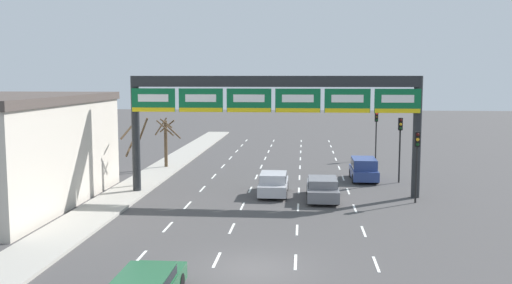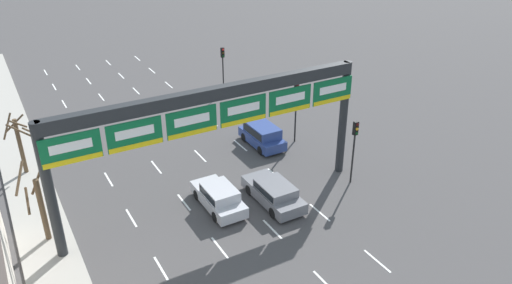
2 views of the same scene
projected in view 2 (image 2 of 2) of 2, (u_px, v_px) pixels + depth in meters
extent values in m
cube|color=white|center=(161.00, 268.00, 25.22)|extent=(0.12, 2.00, 0.01)
cube|color=white|center=(131.00, 218.00, 29.10)|extent=(0.12, 2.00, 0.01)
cube|color=white|center=(109.00, 179.00, 32.98)|extent=(0.12, 2.00, 0.01)
cube|color=white|center=(91.00, 149.00, 36.85)|extent=(0.12, 2.00, 0.01)
cube|color=white|center=(76.00, 124.00, 40.73)|extent=(0.12, 2.00, 0.01)
cube|color=white|center=(64.00, 104.00, 44.61)|extent=(0.12, 2.00, 0.01)
cube|color=white|center=(54.00, 87.00, 48.48)|extent=(0.12, 2.00, 0.01)
cube|color=white|center=(46.00, 72.00, 52.36)|extent=(0.12, 2.00, 0.01)
cube|color=white|center=(220.00, 248.00, 26.68)|extent=(0.12, 2.00, 0.01)
cube|color=white|center=(184.00, 202.00, 30.55)|extent=(0.12, 2.00, 0.01)
cube|color=white|center=(156.00, 167.00, 34.43)|extent=(0.12, 2.00, 0.01)
cube|color=white|center=(134.00, 139.00, 38.31)|extent=(0.12, 2.00, 0.01)
cube|color=white|center=(116.00, 116.00, 42.19)|extent=(0.12, 2.00, 0.01)
cube|color=white|center=(101.00, 97.00, 46.06)|extent=(0.12, 2.00, 0.01)
cube|color=white|center=(89.00, 81.00, 49.94)|extent=(0.12, 2.00, 0.01)
cube|color=white|center=(78.00, 67.00, 53.82)|extent=(0.12, 2.00, 0.01)
cube|color=white|center=(326.00, 283.00, 24.26)|extent=(0.12, 2.00, 0.01)
cube|color=white|center=(272.00, 229.00, 28.13)|extent=(0.12, 2.00, 0.01)
cube|color=white|center=(232.00, 188.00, 32.01)|extent=(0.12, 2.00, 0.01)
cube|color=white|center=(200.00, 156.00, 35.89)|extent=(0.12, 2.00, 0.01)
cube|color=white|center=(175.00, 130.00, 39.77)|extent=(0.12, 2.00, 0.01)
cube|color=white|center=(154.00, 109.00, 43.64)|extent=(0.12, 2.00, 0.01)
cube|color=white|center=(136.00, 91.00, 47.52)|extent=(0.12, 2.00, 0.01)
cube|color=white|center=(121.00, 76.00, 51.40)|extent=(0.12, 2.00, 0.01)
cube|color=white|center=(108.00, 63.00, 55.28)|extent=(0.12, 2.00, 0.01)
cube|color=white|center=(377.00, 261.00, 25.71)|extent=(0.12, 2.00, 0.01)
cube|color=white|center=(320.00, 212.00, 29.59)|extent=(0.12, 2.00, 0.01)
cube|color=white|center=(276.00, 175.00, 33.47)|extent=(0.12, 2.00, 0.01)
cube|color=white|center=(241.00, 146.00, 37.35)|extent=(0.12, 2.00, 0.01)
cube|color=white|center=(212.00, 122.00, 41.22)|extent=(0.12, 2.00, 0.01)
cube|color=white|center=(189.00, 102.00, 45.10)|extent=(0.12, 2.00, 0.01)
cube|color=white|center=(169.00, 85.00, 48.98)|extent=(0.12, 2.00, 0.01)
cube|color=white|center=(152.00, 71.00, 52.86)|extent=(0.12, 2.00, 0.01)
cube|color=white|center=(137.00, 58.00, 56.73)|extent=(0.12, 2.00, 0.01)
cylinder|color=#232628|center=(50.00, 194.00, 24.34)|extent=(0.53, 0.53, 7.70)
cylinder|color=#232628|center=(343.00, 119.00, 32.33)|extent=(0.53, 0.53, 7.70)
cube|color=#232628|center=(215.00, 93.00, 26.75)|extent=(18.10, 0.60, 0.70)
cube|color=#0C6033|center=(71.00, 149.00, 23.61)|extent=(2.85, 0.08, 1.50)
cube|color=white|center=(71.00, 147.00, 23.52)|extent=(1.99, 0.02, 0.48)
cube|color=yellow|center=(73.00, 161.00, 23.86)|extent=(2.79, 0.02, 0.27)
cube|color=#0C6033|center=(135.00, 135.00, 24.98)|extent=(2.85, 0.08, 1.50)
cube|color=white|center=(135.00, 133.00, 24.88)|extent=(1.99, 0.02, 0.48)
cube|color=yellow|center=(136.00, 146.00, 25.22)|extent=(2.79, 0.02, 0.27)
cube|color=#0C6033|center=(192.00, 122.00, 26.35)|extent=(2.85, 0.08, 1.50)
cube|color=white|center=(192.00, 120.00, 26.25)|extent=(1.99, 0.02, 0.48)
cube|color=yellow|center=(193.00, 133.00, 26.59)|extent=(2.79, 0.02, 0.27)
cube|color=#0C6033|center=(243.00, 111.00, 27.71)|extent=(2.85, 0.08, 1.50)
cube|color=white|center=(244.00, 109.00, 27.62)|extent=(1.99, 0.02, 0.48)
cube|color=yellow|center=(244.00, 121.00, 27.96)|extent=(2.79, 0.02, 0.27)
cube|color=#0C6033|center=(290.00, 100.00, 29.08)|extent=(2.85, 0.08, 1.50)
cube|color=white|center=(291.00, 98.00, 28.98)|extent=(1.99, 0.02, 0.48)
cube|color=yellow|center=(290.00, 110.00, 29.32)|extent=(2.79, 0.02, 0.27)
cube|color=#0C6033|center=(333.00, 91.00, 30.45)|extent=(2.85, 0.08, 1.50)
cube|color=white|center=(333.00, 89.00, 30.35)|extent=(1.99, 0.02, 0.48)
cube|color=yellow|center=(332.00, 100.00, 30.69)|extent=(2.79, 0.02, 0.27)
cube|color=slate|center=(273.00, 194.00, 30.39)|extent=(1.90, 4.76, 0.69)
cube|color=slate|center=(276.00, 188.00, 29.89)|extent=(1.75, 2.48, 0.51)
cube|color=black|center=(276.00, 188.00, 29.89)|extent=(1.79, 2.28, 0.37)
cylinder|color=black|center=(249.00, 190.00, 31.21)|extent=(0.22, 0.66, 0.66)
cylinder|color=black|center=(273.00, 183.00, 31.97)|extent=(0.22, 0.66, 0.66)
cylinder|color=black|center=(273.00, 213.00, 29.00)|extent=(0.22, 0.66, 0.66)
cylinder|color=black|center=(298.00, 205.00, 29.76)|extent=(0.22, 0.66, 0.66)
cube|color=#B7B7BC|center=(218.00, 199.00, 29.93)|extent=(1.80, 4.43, 0.68)
cube|color=#B7B7BC|center=(220.00, 192.00, 29.44)|extent=(1.65, 2.30, 0.58)
cube|color=black|center=(220.00, 192.00, 29.44)|extent=(1.69, 2.12, 0.42)
cylinder|color=black|center=(197.00, 195.00, 30.70)|extent=(0.22, 0.66, 0.66)
cylinder|color=black|center=(221.00, 188.00, 31.41)|extent=(0.22, 0.66, 0.66)
cylinder|color=black|center=(216.00, 217.00, 28.64)|extent=(0.22, 0.66, 0.66)
cylinder|color=black|center=(241.00, 209.00, 29.35)|extent=(0.22, 0.66, 0.66)
cube|color=navy|center=(262.00, 138.00, 37.19)|extent=(1.84, 4.14, 0.71)
cube|color=navy|center=(262.00, 130.00, 36.83)|extent=(1.69, 2.90, 0.75)
cube|color=black|center=(262.00, 130.00, 36.83)|extent=(1.72, 2.66, 0.54)
cylinder|color=black|center=(244.00, 137.00, 37.88)|extent=(0.22, 0.66, 0.66)
cylinder|color=black|center=(263.00, 132.00, 38.62)|extent=(0.22, 0.66, 0.66)
cylinder|color=black|center=(261.00, 150.00, 35.96)|extent=(0.22, 0.66, 0.66)
cylinder|color=black|center=(280.00, 145.00, 36.69)|extent=(0.22, 0.66, 0.66)
cylinder|color=black|center=(223.00, 76.00, 46.11)|extent=(0.12, 0.12, 3.52)
cube|color=black|center=(222.00, 53.00, 45.11)|extent=(0.30, 0.24, 0.90)
sphere|color=red|center=(223.00, 50.00, 44.88)|extent=(0.20, 0.20, 0.20)
sphere|color=#412F0C|center=(223.00, 53.00, 45.01)|extent=(0.20, 0.20, 0.20)
sphere|color=#0E3515|center=(223.00, 56.00, 45.15)|extent=(0.20, 0.20, 0.20)
cylinder|color=black|center=(353.00, 159.00, 31.92)|extent=(0.12, 0.12, 3.45)
cube|color=black|center=(356.00, 128.00, 30.94)|extent=(0.30, 0.24, 0.90)
sphere|color=#3D0E0C|center=(357.00, 125.00, 30.71)|extent=(0.20, 0.20, 0.20)
sphere|color=gold|center=(357.00, 129.00, 30.84)|extent=(0.20, 0.20, 0.20)
sphere|color=#0E3515|center=(357.00, 133.00, 30.98)|extent=(0.20, 0.20, 0.20)
cylinder|color=black|center=(295.00, 118.00, 37.13)|extent=(0.12, 0.12, 3.81)
cube|color=black|center=(297.00, 89.00, 36.06)|extent=(0.30, 0.24, 0.90)
sphere|color=#3D0E0C|center=(298.00, 85.00, 35.82)|extent=(0.20, 0.20, 0.20)
sphere|color=gold|center=(298.00, 89.00, 35.96)|extent=(0.20, 0.20, 0.20)
sphere|color=#0E3515|center=(297.00, 93.00, 36.10)|extent=(0.20, 0.20, 0.20)
cylinder|color=brown|center=(42.00, 210.00, 26.34)|extent=(0.30, 0.30, 3.72)
cylinder|color=brown|center=(19.00, 178.00, 25.39)|extent=(0.82, 1.54, 1.24)
cylinder|color=brown|center=(27.00, 201.00, 25.81)|extent=(0.28, 1.28, 1.05)
cylinder|color=brown|center=(38.00, 176.00, 25.98)|extent=(1.08, 0.55, 2.15)
cylinder|color=brown|center=(20.00, 146.00, 32.71)|extent=(0.27, 0.27, 3.87)
cylinder|color=brown|center=(15.00, 123.00, 32.53)|extent=(1.29, 0.13, 1.08)
cylinder|color=brown|center=(30.00, 131.00, 32.23)|extent=(0.98, 1.61, 1.37)
cylinder|color=brown|center=(7.00, 126.00, 32.14)|extent=(0.88, 1.10, 1.44)
cylinder|color=brown|center=(19.00, 131.00, 31.63)|extent=(1.45, 0.40, 1.36)
cylinder|color=brown|center=(18.00, 124.00, 31.65)|extent=(1.01, 0.48, 0.83)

